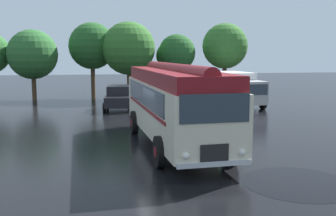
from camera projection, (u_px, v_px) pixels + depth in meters
ground_plane at (170, 151)px, 15.81m from camera, size 120.00×120.00×0.00m
vintage_bus at (174, 101)px, 16.56m from camera, size 3.24×10.24×3.49m
car_near_left at (119, 97)px, 27.62m from camera, size 2.29×4.35×1.66m
car_mid_left at (159, 97)px, 27.80m from camera, size 2.32×4.37×1.66m
car_mid_right at (197, 95)px, 29.07m from camera, size 2.10×4.27×1.66m
box_van at (237, 88)px, 29.33m from camera, size 2.68×5.90×2.50m
tree_left_of_centre at (33, 55)px, 32.62m from camera, size 4.12×4.12×5.89m
tree_centre at (93, 47)px, 34.03m from camera, size 4.05×4.05×6.58m
tree_right_of_centre at (128, 48)px, 33.29m from camera, size 4.51×4.51×6.60m
tree_far_right at (175, 54)px, 34.07m from camera, size 3.36×3.21×5.57m
tree_extra_right at (225, 47)px, 34.55m from camera, size 3.99×3.99×6.55m
puddle_patch at (298, 183)px, 11.88m from camera, size 3.37×3.37×0.01m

